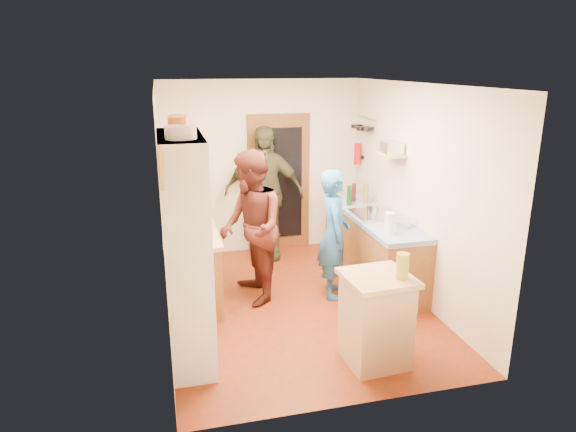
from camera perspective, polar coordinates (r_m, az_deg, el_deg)
name	(u,v)px	position (r m, az deg, el deg)	size (l,w,h in m)	color
floor	(296,304)	(6.36, 0.87, -9.74)	(3.00, 4.00, 0.02)	maroon
ceiling	(297,83)	(5.70, 0.98, 14.56)	(3.00, 4.00, 0.02)	silver
wall_back	(262,167)	(7.81, -2.89, 5.41)	(3.00, 0.02, 2.60)	silver
wall_front	(362,264)	(4.08, 8.22, -5.32)	(3.00, 0.02, 2.60)	silver
wall_left	(161,209)	(5.71, -13.88, 0.75)	(0.02, 4.00, 2.60)	silver
wall_right	(416,193)	(6.44, 14.03, 2.52)	(0.02, 4.00, 2.60)	silver
door_frame	(279,183)	(7.87, -1.02, 3.66)	(0.95, 0.06, 2.10)	brown
door_glass	(279,184)	(7.84, -0.96, 3.61)	(0.70, 0.02, 1.70)	black
hutch_body	(186,250)	(5.01, -11.22, -3.71)	(0.40, 1.20, 2.20)	white
hutch_top_shelf	(180,137)	(4.75, -11.95, 8.59)	(0.40, 1.14, 0.04)	white
plate_stack	(181,132)	(4.48, -11.85, 9.10)	(0.27, 0.27, 0.11)	white
orange_pot_a	(179,125)	(4.81, -12.05, 9.85)	(0.19, 0.19, 0.15)	orange
orange_pot_b	(178,123)	(5.03, -12.16, 10.10)	(0.17, 0.17, 0.15)	orange
left_counter_base	(192,266)	(6.42, -10.62, -5.52)	(0.60, 1.40, 0.85)	olive
left_counter_top	(190,232)	(6.27, -10.84, -1.71)	(0.64, 1.44, 0.05)	tan
toaster	(197,234)	(5.79, -10.11, -1.99)	(0.25, 0.17, 0.19)	white
kettle	(186,226)	(6.10, -11.28, -1.05)	(0.17, 0.17, 0.19)	white
orange_bowl	(195,221)	(6.44, -10.27, -0.50)	(0.22, 0.22, 0.10)	orange
chopping_board	(189,216)	(6.78, -10.98, 0.02)	(0.30, 0.22, 0.03)	tan
right_counter_base	(373,249)	(7.00, 9.38, -3.63)	(0.60, 2.20, 0.84)	olive
right_counter_top	(374,217)	(6.86, 9.56, -0.10)	(0.62, 2.22, 0.06)	blue
hob	(376,214)	(6.79, 9.75, 0.18)	(0.55, 0.58, 0.04)	silver
pot_on_hob	(374,210)	(6.70, 9.58, 0.70)	(0.19, 0.19, 0.13)	silver
bottle_a	(350,195)	(7.23, 6.85, 2.30)	(0.07, 0.07, 0.28)	#143F14
bottle_b	(354,192)	(7.44, 7.32, 2.61)	(0.07, 0.07, 0.26)	#591419
bottle_c	(366,193)	(7.36, 8.64, 2.51)	(0.07, 0.07, 0.29)	olive
paper_towel	(390,223)	(6.07, 11.22, -0.81)	(0.12, 0.12, 0.26)	white
mixing_bowl	(400,223)	(6.39, 12.37, -0.76)	(0.25, 0.25, 0.10)	silver
island_base	(375,322)	(5.10, 9.70, -11.49)	(0.55, 0.55, 0.86)	tan
island_top	(378,278)	(4.91, 9.96, -6.80)	(0.62, 0.62, 0.05)	tan
cutting_board	(371,276)	(4.92, 9.17, -6.56)	(0.35, 0.28, 0.02)	white
oil_jar	(402,266)	(4.84, 12.60, -5.43)	(0.12, 0.12, 0.24)	#AD9E2D
pan_rail	(367,118)	(7.66, 8.73, 10.70)	(0.02, 0.02, 0.65)	silver
pan_hang_a	(367,129)	(7.49, 8.78, 9.56)	(0.18, 0.18, 0.05)	black
pan_hang_b	(362,128)	(7.67, 8.19, 9.61)	(0.16, 0.16, 0.05)	black
pan_hang_c	(357,126)	(7.86, 7.64, 9.86)	(0.17, 0.17, 0.05)	black
wall_shelf	(391,155)	(6.69, 11.41, 6.71)	(0.26, 0.42, 0.03)	tan
radio	(392,148)	(6.68, 11.46, 7.47)	(0.22, 0.30, 0.15)	silver
ext_bracket	(361,157)	(7.90, 8.13, 6.51)	(0.06, 0.10, 0.04)	black
fire_extinguisher	(358,154)	(7.87, 7.73, 6.85)	(0.11, 0.11, 0.32)	red
picture_frame	(161,168)	(4.03, -13.93, 5.20)	(0.03, 0.25, 0.30)	gold
person_hob	(337,235)	(6.30, 5.41, -2.07)	(0.59, 0.39, 1.61)	#255EA3
person_left	(253,227)	(6.18, -3.93, -1.18)	(0.90, 0.70, 1.86)	#4A1C15
person_back	(265,193)	(7.51, -2.58, 2.53)	(1.16, 0.48, 1.98)	#393B24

